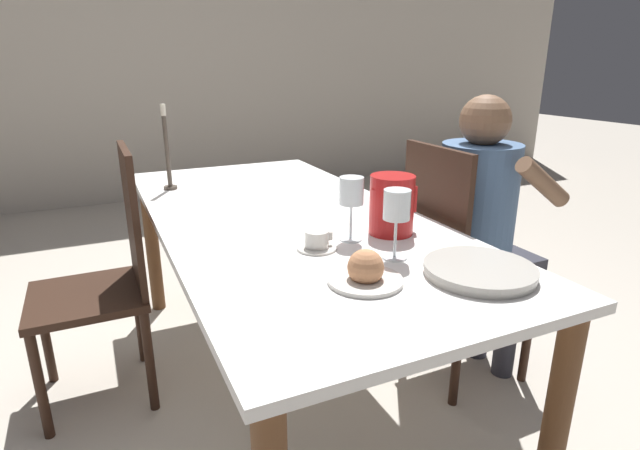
% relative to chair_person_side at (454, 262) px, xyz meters
% --- Properties ---
extents(ground_plane, '(20.00, 20.00, 0.00)m').
position_rel_chair_person_side_xyz_m(ground_plane, '(-0.64, 0.21, -0.52)').
color(ground_plane, beige).
extents(wall_back, '(10.00, 0.06, 2.60)m').
position_rel_chair_person_side_xyz_m(wall_back, '(-0.64, 3.59, 0.78)').
color(wall_back, beige).
rests_on(wall_back, ground_plane).
extents(dining_table, '(0.93, 2.01, 0.75)m').
position_rel_chair_person_side_xyz_m(dining_table, '(-0.64, 0.21, 0.14)').
color(dining_table, white).
rests_on(dining_table, ground_plane).
extents(chair_person_side, '(0.42, 0.42, 1.00)m').
position_rel_chair_person_side_xyz_m(chair_person_side, '(0.00, 0.00, 0.00)').
color(chair_person_side, '#331E14').
rests_on(chair_person_side, ground_plane).
extents(chair_opposite, '(0.42, 0.42, 1.00)m').
position_rel_chair_person_side_xyz_m(chair_opposite, '(-1.29, 0.47, 0.00)').
color(chair_opposite, '#331E14').
rests_on(chair_opposite, ground_plane).
extents(person_seated, '(0.39, 0.41, 1.19)m').
position_rel_chair_person_side_xyz_m(person_seated, '(0.10, -0.03, 0.18)').
color(person_seated, '#33333D').
rests_on(person_seated, ground_plane).
extents(red_pitcher, '(0.17, 0.15, 0.20)m').
position_rel_chair_person_side_xyz_m(red_pitcher, '(-0.40, -0.13, 0.33)').
color(red_pitcher, red).
rests_on(red_pitcher, dining_table).
extents(wine_glass_water, '(0.08, 0.08, 0.21)m').
position_rel_chair_person_side_xyz_m(wine_glass_water, '(-0.56, -0.14, 0.38)').
color(wine_glass_water, white).
rests_on(wine_glass_water, dining_table).
extents(wine_glass_juice, '(0.08, 0.08, 0.21)m').
position_rel_chair_person_side_xyz_m(wine_glass_juice, '(-0.51, -0.33, 0.38)').
color(wine_glass_juice, white).
rests_on(wine_glass_juice, dining_table).
extents(teacup_near_person, '(0.13, 0.13, 0.06)m').
position_rel_chair_person_side_xyz_m(teacup_near_person, '(-0.69, -0.17, 0.25)').
color(teacup_near_person, silver).
rests_on(teacup_near_person, dining_table).
extents(serving_tray, '(0.30, 0.30, 0.03)m').
position_rel_chair_person_side_xyz_m(serving_tray, '(-0.37, -0.53, 0.24)').
color(serving_tray, '#B7B2A8').
rests_on(serving_tray, dining_table).
extents(bread_plate, '(0.20, 0.20, 0.10)m').
position_rel_chair_person_side_xyz_m(bread_plate, '(-0.68, -0.44, 0.26)').
color(bread_plate, silver).
rests_on(bread_plate, dining_table).
extents(candlestick_tall, '(0.06, 0.06, 0.38)m').
position_rel_chair_person_side_xyz_m(candlestick_tall, '(-0.98, 0.80, 0.38)').
color(candlestick_tall, '#4C4238').
rests_on(candlestick_tall, dining_table).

